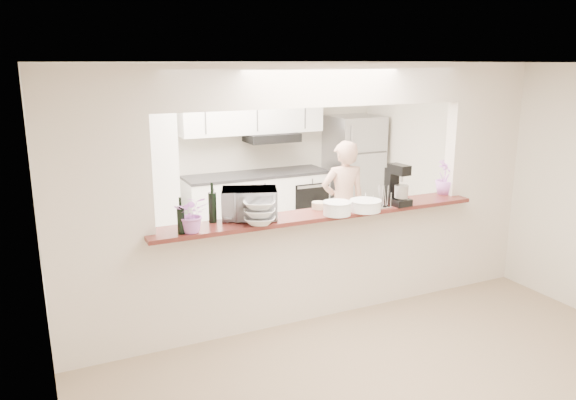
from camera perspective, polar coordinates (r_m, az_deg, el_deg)
floor at (r=5.87m, az=2.95°, el=-11.46°), size 6.00×6.00×0.00m
tile_overlay at (r=7.16m, az=-2.96°, el=-6.58°), size 5.00×2.90×0.01m
partition at (r=5.40m, az=3.14°, el=2.90°), size 5.00×0.15×2.50m
bar_counter at (r=5.64m, az=3.04°, el=-6.19°), size 3.40×0.38×1.09m
kitchen_cabinets at (r=7.89m, az=-7.56°, el=2.60°), size 3.15×0.62×2.25m
refrigerator at (r=8.78m, az=6.65°, el=2.96°), size 0.75×0.70×1.70m
flower_left at (r=4.84m, az=-9.71°, el=-1.40°), size 0.36×0.34×0.33m
wine_bottle_a at (r=5.11m, az=-7.68°, el=-0.68°), size 0.07×0.07×0.37m
wine_bottle_b at (r=4.82m, az=-10.83°, el=-1.97°), size 0.06×0.06×0.32m
toaster_oven at (r=5.21m, az=-3.95°, el=-0.37°), size 0.60×0.50×0.28m
serving_bowls at (r=5.02m, az=-2.92°, el=-1.30°), size 0.38×0.38×0.21m
plate_stack_a at (r=5.36m, az=5.00°, el=-0.83°), size 0.27×0.27×0.13m
plate_stack_b at (r=5.52m, az=7.87°, el=-0.55°), size 0.31×0.31×0.11m
red_bowl at (r=5.55m, az=5.06°, el=-0.63°), size 0.15×0.15×0.07m
tan_bowl at (r=5.57m, az=3.16°, el=-0.55°), size 0.14×0.14×0.07m
utensil_caddy at (r=5.64m, az=9.15°, el=0.15°), size 0.26×0.16×0.23m
stand_mixer at (r=5.80m, az=11.00°, el=1.37°), size 0.20×0.30×0.42m
flower_right at (r=6.38m, az=15.68°, el=2.23°), size 0.26×0.26×0.37m
person at (r=6.98m, az=5.62°, el=-0.44°), size 0.62×0.45×1.57m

